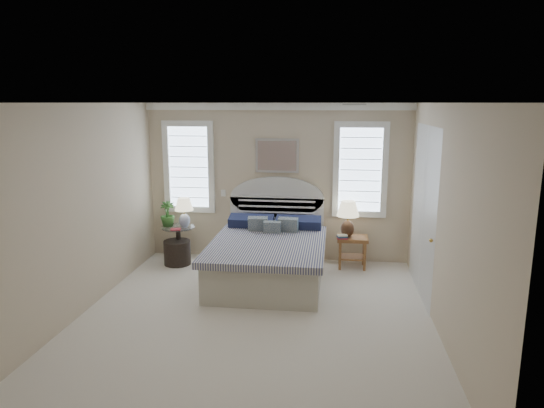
{
  "coord_description": "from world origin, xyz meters",
  "views": [
    {
      "loc": [
        0.96,
        -5.68,
        2.7
      ],
      "look_at": [
        0.1,
        1.0,
        1.29
      ],
      "focal_mm": 32.0,
      "sensor_mm": 36.0,
      "label": 1
    }
  ],
  "objects": [
    {
      "name": "floor_pot",
      "position": [
        -1.64,
        1.94,
        0.21
      ],
      "size": [
        0.52,
        0.52,
        0.41
      ],
      "primitive_type": "cylinder",
      "rotation": [
        0.0,
        0.0,
        0.17
      ],
      "color": "black",
      "rests_on": "floor"
    },
    {
      "name": "wall_right",
      "position": [
        2.25,
        0.0,
        1.35
      ],
      "size": [
        0.02,
        5.0,
        2.7
      ],
      "primitive_type": "cube",
      "color": "beige",
      "rests_on": "floor"
    },
    {
      "name": "closet_door",
      "position": [
        2.23,
        1.2,
        1.2
      ],
      "size": [
        0.02,
        1.8,
        2.4
      ],
      "primitive_type": "cube",
      "color": "silver",
      "rests_on": "floor"
    },
    {
      "name": "nightstand_right",
      "position": [
        1.3,
        2.15,
        0.39
      ],
      "size": [
        0.5,
        0.4,
        0.53
      ],
      "color": "olive",
      "rests_on": "floor"
    },
    {
      "name": "bed",
      "position": [
        0.0,
        1.46,
        0.39
      ],
      "size": [
        1.72,
        2.28,
        1.47
      ],
      "color": "#B9B4A3",
      "rests_on": "floor"
    },
    {
      "name": "hvac_vent",
      "position": [
        1.2,
        0.8,
        2.68
      ],
      "size": [
        0.3,
        0.2,
        0.02
      ],
      "primitive_type": "cube",
      "color": "#B2B2B2",
      "rests_on": "ceiling"
    },
    {
      "name": "window_right",
      "position": [
        1.4,
        2.48,
        1.6
      ],
      "size": [
        0.9,
        0.06,
        1.6
      ],
      "primitive_type": "cube",
      "color": "silver",
      "rests_on": "wall_back"
    },
    {
      "name": "ceiling",
      "position": [
        0.0,
        0.0,
        2.7
      ],
      "size": [
        4.5,
        5.0,
        0.01
      ],
      "primitive_type": "cube",
      "color": "silver",
      "rests_on": "wall_back"
    },
    {
      "name": "lamp_right",
      "position": [
        1.21,
        2.15,
        0.9
      ],
      "size": [
        0.46,
        0.46,
        0.61
      ],
      "rotation": [
        0.0,
        0.0,
        -0.28
      ],
      "color": "black",
      "rests_on": "nightstand_right"
    },
    {
      "name": "books_left",
      "position": [
        -1.62,
        1.83,
        0.64
      ],
      "size": [
        0.19,
        0.15,
        0.02
      ],
      "rotation": [
        0.0,
        0.0,
        0.22
      ],
      "color": "#A52935",
      "rests_on": "side_table_left"
    },
    {
      "name": "wall_back",
      "position": [
        0.0,
        2.5,
        1.35
      ],
      "size": [
        4.5,
        0.02,
        2.7
      ],
      "primitive_type": "cube",
      "color": "beige",
      "rests_on": "floor"
    },
    {
      "name": "crown_molding",
      "position": [
        0.0,
        2.46,
        2.64
      ],
      "size": [
        4.5,
        0.08,
        0.12
      ],
      "primitive_type": "cube",
      "color": "white",
      "rests_on": "wall_back"
    },
    {
      "name": "painting",
      "position": [
        0.0,
        2.46,
        1.82
      ],
      "size": [
        0.74,
        0.04,
        0.58
      ],
      "primitive_type": "cube",
      "color": "silver",
      "rests_on": "wall_back"
    },
    {
      "name": "lamp_left",
      "position": [
        -1.53,
        2.04,
        0.94
      ],
      "size": [
        0.38,
        0.38,
        0.51
      ],
      "rotation": [
        0.0,
        0.0,
        0.25
      ],
      "color": "white",
      "rests_on": "side_table_left"
    },
    {
      "name": "floor",
      "position": [
        0.0,
        0.0,
        0.0
      ],
      "size": [
        4.5,
        5.0,
        0.01
      ],
      "primitive_type": "cube",
      "color": "beige",
      "rests_on": "ground"
    },
    {
      "name": "window_left",
      "position": [
        -1.55,
        2.48,
        1.6
      ],
      "size": [
        0.9,
        0.06,
        1.6
      ],
      "primitive_type": "cube",
      "color": "silver",
      "rests_on": "wall_back"
    },
    {
      "name": "books_right",
      "position": [
        1.13,
        2.0,
        0.56
      ],
      "size": [
        0.19,
        0.15,
        0.07
      ],
      "rotation": [
        0.0,
        0.0,
        0.2
      ],
      "color": "#A52935",
      "rests_on": "nightstand_right"
    },
    {
      "name": "potted_plant",
      "position": [
        -1.83,
        2.07,
        0.84
      ],
      "size": [
        0.3,
        0.3,
        0.43
      ],
      "primitive_type": "imported",
      "rotation": [
        0.0,
        0.0,
        0.32
      ],
      "color": "#2C692A",
      "rests_on": "side_table_left"
    },
    {
      "name": "switch_plate",
      "position": [
        -0.95,
        2.48,
        1.15
      ],
      "size": [
        0.08,
        0.01,
        0.12
      ],
      "primitive_type": "cube",
      "color": "white",
      "rests_on": "wall_back"
    },
    {
      "name": "side_table_left",
      "position": [
        -1.65,
        2.05,
        0.39
      ],
      "size": [
        0.56,
        0.56,
        0.63
      ],
      "color": "black",
      "rests_on": "floor"
    },
    {
      "name": "wall_left",
      "position": [
        -2.25,
        0.0,
        1.35
      ],
      "size": [
        0.02,
        5.0,
        2.7
      ],
      "primitive_type": "cube",
      "color": "beige",
      "rests_on": "floor"
    }
  ]
}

